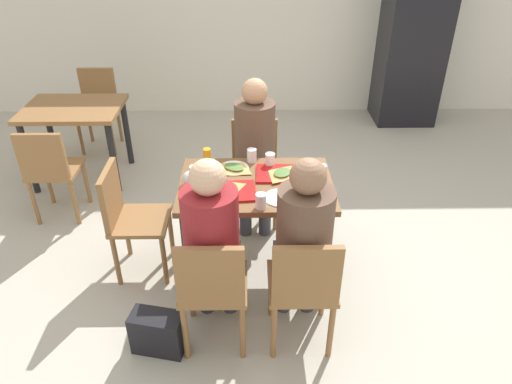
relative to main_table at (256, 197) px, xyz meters
The scene contains 28 objects.
ground_plane 0.65m from the main_table, ahead, with size 10.00×10.00×0.02m, color #B2AD9E.
main_table is the anchor object (origin of this frame).
chair_near_left 0.80m from the main_table, 109.42° to the right, with size 0.40×0.40×0.86m.
chair_near_right 0.80m from the main_table, 70.58° to the right, with size 0.40×0.40×0.86m.
chair_far_side 0.76m from the main_table, 90.00° to the left, with size 0.40×0.40×0.86m.
chair_left_end 0.92m from the main_table, behind, with size 0.40×0.40×0.86m.
person_in_red 0.67m from the main_table, 113.47° to the right, with size 0.32×0.42×1.27m.
person_in_brown_jacket 0.67m from the main_table, 66.53° to the right, with size 0.32×0.42×1.27m.
person_far_side 0.62m from the main_table, 90.00° to the left, with size 0.32×0.42×1.27m.
tray_red_near 0.25m from the main_table, 145.47° to the right, with size 0.36×0.26×0.02m, color #B21414.
tray_red_far 0.25m from the main_table, 30.53° to the left, with size 0.36×0.26×0.02m, color #B21414.
paper_plate_center 0.28m from the main_table, 128.41° to the left, with size 0.22×0.22×0.01m, color white.
paper_plate_near_edge 0.28m from the main_table, 51.59° to the right, with size 0.22×0.22×0.01m, color white.
pizza_slice_a 0.26m from the main_table, 153.60° to the right, with size 0.26×0.24×0.02m.
pizza_slice_b 0.25m from the main_table, 24.73° to the left, with size 0.24×0.26×0.02m.
pizza_slice_c 0.27m from the main_table, 129.48° to the left, with size 0.27×0.25×0.02m.
plastic_cup_a 0.35m from the main_table, 94.89° to the left, with size 0.07×0.07×0.10m, color white.
plastic_cup_b 0.35m from the main_table, 85.11° to the right, with size 0.07×0.07×0.10m, color white.
plastic_cup_c 0.45m from the main_table, behind, with size 0.07×0.07×0.10m, color white.
plastic_cup_d 0.31m from the main_table, 65.91° to the left, with size 0.07×0.07×0.10m, color white.
soda_can 0.48m from the main_table, ahead, with size 0.07×0.07×0.12m, color #B7BCC6.
condiment_bottle 0.44m from the main_table, 149.79° to the left, with size 0.06×0.06×0.16m, color orange.
foil_bundle 0.48m from the main_table, behind, with size 0.10×0.10×0.10m, color silver.
handbag 1.10m from the main_table, 128.82° to the right, with size 0.32×0.16×0.28m, color black.
drink_fridge 3.43m from the main_table, 56.52° to the left, with size 0.70×0.60×1.90m, color black.
background_table 2.21m from the main_table, 140.20° to the left, with size 0.90×0.70×0.75m.
background_chair_near 1.83m from the main_table, 158.19° to the left, with size 0.40×0.40×0.86m.
background_chair_far 2.74m from the main_table, 128.30° to the left, with size 0.40×0.40×0.86m.
Camera 1 is at (-0.04, -2.77, 2.40)m, focal length 33.18 mm.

